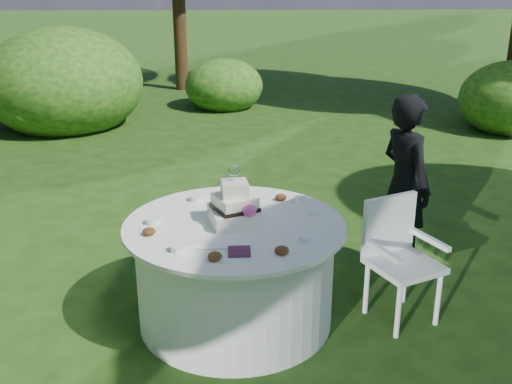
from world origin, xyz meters
TOP-DOWN VIEW (x-y plane):
  - ground at (0.00, 0.00)m, footprint 80.00×80.00m
  - napkins at (0.03, -0.47)m, footprint 0.14×0.14m
  - feather_plume at (-0.15, -0.39)m, footprint 0.48×0.07m
  - guest at (1.41, 0.75)m, footprint 0.54×0.65m
  - table at (0.00, 0.00)m, footprint 1.56×1.56m
  - cake at (0.01, 0.00)m, footprint 0.40×0.40m
  - chair at (1.18, 0.03)m, footprint 0.59×0.59m
  - votives at (0.06, 0.04)m, footprint 1.25×0.99m
  - petal_cups at (-0.01, -0.20)m, footprint 1.02×1.09m

SIDE VIEW (x-z plane):
  - ground at x=0.00m, z-range 0.00..0.00m
  - table at x=0.00m, z-range 0.00..0.77m
  - chair at x=1.18m, z-range 0.07..0.97m
  - guest at x=1.41m, z-range 0.00..1.53m
  - feather_plume at x=-0.15m, z-range 0.77..0.78m
  - napkins at x=0.03m, z-range 0.77..0.79m
  - votives at x=0.06m, z-range 0.77..0.81m
  - petal_cups at x=-0.01m, z-range 0.77..0.82m
  - cake at x=0.01m, z-range 0.67..1.10m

